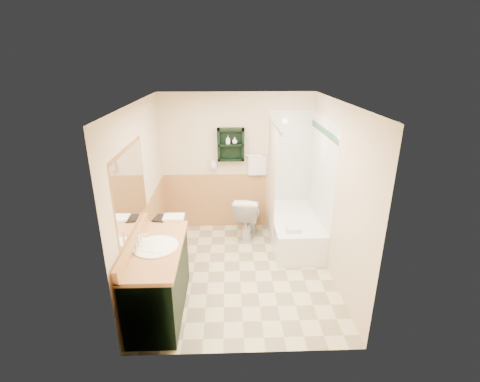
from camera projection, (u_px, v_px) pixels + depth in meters
name	position (u px, v px, depth m)	size (l,w,h in m)	color
floor	(240.00, 271.00, 5.07)	(3.00, 3.00, 0.00)	beige
back_wall	(237.00, 163.00, 6.05)	(2.60, 0.04, 2.40)	beige
left_wall	(140.00, 196.00, 4.59)	(0.04, 3.00, 2.40)	beige
right_wall	(337.00, 193.00, 4.68)	(0.04, 3.00, 2.40)	beige
ceiling	(240.00, 101.00, 4.20)	(2.60, 3.00, 0.04)	white
wainscot_left	(148.00, 243.00, 4.84)	(2.98, 2.98, 1.00)	tan
wainscot_back	(237.00, 200.00, 6.27)	(2.58, 2.58, 1.00)	tan
mirror_frame	(131.00, 190.00, 3.97)	(1.30, 1.30, 1.00)	brown
mirror_glass	(131.00, 190.00, 3.97)	(1.20, 1.20, 0.90)	white
tile_right	(320.00, 185.00, 5.43)	(1.50, 1.50, 2.10)	white
tile_back	(295.00, 171.00, 6.10)	(0.95, 0.95, 2.10)	white
tile_accent	(324.00, 131.00, 5.13)	(1.50, 1.50, 0.10)	#144725
wall_shelf	(231.00, 145.00, 5.82)	(0.45, 0.15, 0.55)	black
hair_dryer	(214.00, 164.00, 5.96)	(0.10, 0.24, 0.18)	silver
towel_bar	(257.00, 155.00, 5.95)	(0.40, 0.06, 0.40)	silver
curtain_rod	(274.00, 124.00, 5.07)	(0.03, 0.03, 1.60)	silver
shower_curtain	(271.00, 176.00, 5.53)	(1.05, 1.05, 1.70)	beige
vanity	(159.00, 279.00, 4.15)	(0.59, 1.37, 0.87)	black
bathtub	(294.00, 230.00, 5.75)	(0.74, 1.50, 0.49)	white
toilet	(248.00, 216.00, 5.97)	(0.42, 0.75, 0.73)	white
counter_towel	(174.00, 217.00, 4.70)	(0.28, 0.22, 0.04)	silver
vanity_book	(154.00, 211.00, 4.67)	(0.17, 0.02, 0.23)	black
tub_towel	(293.00, 229.00, 5.16)	(0.22, 0.18, 0.07)	silver
soap_bottle_a	(228.00, 142.00, 5.79)	(0.06, 0.14, 0.06)	white
soap_bottle_b	(235.00, 141.00, 5.79)	(0.09, 0.11, 0.09)	white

